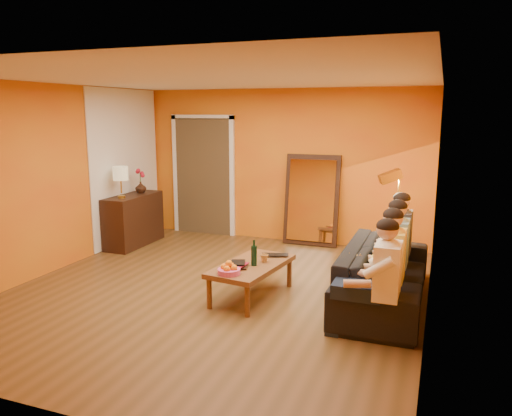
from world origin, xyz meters
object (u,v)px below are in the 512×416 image
at_px(table_lamp, 121,182).
at_px(laptop, 275,256).
at_px(floor_lamp, 397,226).
at_px(vase, 141,187).
at_px(person_far_left, 387,280).
at_px(person_mid_right, 397,251).
at_px(person_mid_left, 393,264).
at_px(sideboard, 134,220).
at_px(tumbler, 264,258).
at_px(wine_bottle, 254,253).
at_px(dog, 355,285).
at_px(person_far_right, 401,240).
at_px(coffee_table, 252,280).
at_px(sofa, 384,275).
at_px(mirror_frame, 312,200).

bearing_deg(table_lamp, laptop, -17.45).
bearing_deg(floor_lamp, vase, 154.10).
bearing_deg(person_far_left, person_mid_right, 90.00).
height_order(table_lamp, person_mid_left, table_lamp).
relative_size(sideboard, tumbler, 11.67).
bearing_deg(floor_lamp, wine_bottle, -157.09).
xyz_separation_m(sideboard, person_mid_left, (4.37, -1.62, 0.18)).
xyz_separation_m(floor_lamp, tumbler, (-1.44, -1.21, -0.25)).
height_order(person_far_left, person_mid_left, same).
height_order(dog, wine_bottle, wine_bottle).
xyz_separation_m(person_far_left, person_far_right, (0.00, 1.65, 0.00)).
relative_size(person_far_left, person_mid_right, 1.00).
bearing_deg(person_far_left, coffee_table, 159.62).
bearing_deg(person_far_right, table_lamp, 177.06).
height_order(sideboard, coffee_table, sideboard).
height_order(dog, person_mid_left, person_mid_left).
xyz_separation_m(table_lamp, sofa, (4.24, -0.87, -0.77)).
height_order(sideboard, wine_bottle, sideboard).
distance_m(person_far_left, person_far_right, 1.65).
height_order(mirror_frame, floor_lamp, mirror_frame).
distance_m(coffee_table, wine_bottle, 0.37).
bearing_deg(person_far_left, vase, 150.98).
bearing_deg(sofa, person_mid_left, -163.89).
xyz_separation_m(person_far_right, tumbler, (-1.52, -0.92, -0.14)).
height_order(table_lamp, dog, table_lamp).
bearing_deg(vase, table_lamp, -90.00).
relative_size(table_lamp, wine_bottle, 1.65).
bearing_deg(person_far_left, table_lamp, 156.78).
xyz_separation_m(floor_lamp, person_far_left, (0.08, -1.94, -0.11)).
height_order(table_lamp, wine_bottle, table_lamp).
height_order(mirror_frame, laptop, mirror_frame).
distance_m(sideboard, coffee_table, 3.15).
height_order(person_mid_right, wine_bottle, person_mid_right).
xyz_separation_m(sideboard, coffee_table, (2.73, -1.56, -0.21)).
bearing_deg(floor_lamp, mirror_frame, 119.31).
bearing_deg(person_far_right, person_far_left, -90.00).
bearing_deg(sofa, person_mid_right, -52.43).
distance_m(coffee_table, person_far_right, 1.99).
bearing_deg(table_lamp, vase, 90.00).
bearing_deg(laptop, vase, 135.50).
height_order(tumbler, vase, vase).
height_order(person_mid_left, vase, person_mid_left).
xyz_separation_m(sideboard, tumbler, (2.85, -1.44, 0.04)).
bearing_deg(person_far_left, sideboard, 153.55).
xyz_separation_m(person_mid_left, tumbler, (-1.52, 0.18, -0.14)).
relative_size(mirror_frame, wine_bottle, 4.90).
xyz_separation_m(dog, wine_bottle, (-1.21, 0.03, 0.24)).
xyz_separation_m(sideboard, wine_bottle, (2.78, -1.61, 0.15)).
height_order(sofa, person_far_left, person_far_left).
height_order(person_far_left, tumbler, person_far_left).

